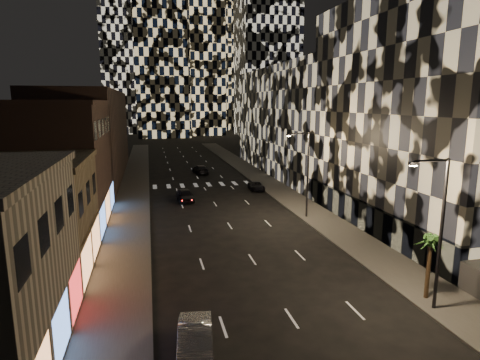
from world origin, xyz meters
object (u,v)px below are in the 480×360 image
car_dark_midlane (185,195)px  palm_tree (431,246)px  streetlight_far (306,169)px  streetlight_near (438,224)px  car_dark_oncoming (200,169)px  car_dark_rightlane (256,186)px  car_silver_parked (195,342)px

car_dark_midlane → palm_tree: bearing=-71.0°
streetlight_far → car_dark_midlane: streetlight_far is taller
streetlight_near → car_dark_oncoming: bearing=98.4°
car_dark_midlane → car_dark_oncoming: bearing=73.1°
car_dark_rightlane → palm_tree: palm_tree is taller
car_silver_parked → car_dark_oncoming: bearing=89.2°
car_dark_oncoming → car_dark_rightlane: 16.28m
palm_tree → car_dark_rightlane: bearing=93.5°
streetlight_far → car_silver_parked: (-14.15, -21.31, -4.57)m
streetlight_near → palm_tree: 2.27m
car_dark_oncoming → streetlight_far: bearing=96.8°
car_dark_midlane → car_dark_rightlane: (10.41, 4.47, -0.21)m
streetlight_near → car_dark_rightlane: streetlight_near is taller
streetlight_near → car_silver_parked: bearing=-174.7°
car_silver_parked → car_dark_oncoming: size_ratio=0.93×
streetlight_near → streetlight_far: 20.00m
car_dark_midlane → car_dark_rightlane: 11.33m
streetlight_near → car_silver_parked: size_ratio=1.90×
car_silver_parked → palm_tree: palm_tree is taller
streetlight_far → car_dark_rightlane: streetlight_far is taller
car_silver_parked → car_dark_oncoming: car_silver_parked is taller
car_dark_midlane → car_dark_rightlane: car_dark_midlane is taller
streetlight_far → car_dark_rightlane: 15.41m
car_dark_oncoming → palm_tree: palm_tree is taller
car_dark_oncoming → car_dark_rightlane: car_dark_oncoming is taller
car_dark_midlane → palm_tree: palm_tree is taller
car_dark_oncoming → palm_tree: (8.03, -48.48, 2.82)m
car_dark_oncoming → car_silver_parked: bearing=75.3°
car_dark_rightlane → palm_tree: 33.54m
streetlight_far → palm_tree: size_ratio=2.18×
car_dark_midlane → palm_tree: size_ratio=1.11×
streetlight_near → car_dark_midlane: streetlight_near is taller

